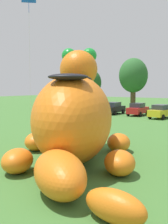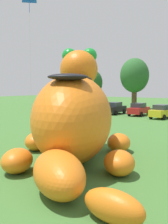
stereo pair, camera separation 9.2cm
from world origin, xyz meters
The scene contains 9 objects.
ground_plane centered at (0.00, 0.00, 0.00)m, with size 160.00×160.00×0.00m, color #427533.
giant_inflatable_creature centered at (1.02, 0.20, 2.37)m, with size 10.72×10.58×6.48m.
car_black centered at (-9.55, 23.32, 0.86)m, with size 2.00×4.13×1.72m.
car_red centered at (-5.94, 23.52, 0.86)m, with size 2.07×4.17×1.72m.
car_yellow centered at (-2.13, 22.01, 0.86)m, with size 2.23×4.24×1.72m.
tree_far_left centered at (-26.15, 34.34, 5.32)m, with size 4.59×4.59×8.14m.
tree_left centered at (-18.60, 30.69, 4.59)m, with size 3.95×3.95×7.01m.
tree_mid_left centered at (-11.31, 33.25, 5.80)m, with size 5.00×5.00×8.87m.
spectator_mid_field centered at (-9.58, 10.25, 0.85)m, with size 0.38×0.26×1.71m.
Camera 2 is at (10.01, -11.28, 3.99)m, focal length 44.41 mm.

